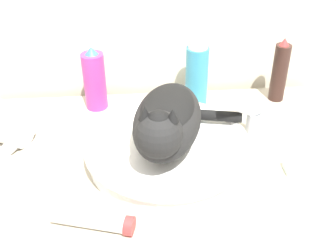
{
  "coord_description": "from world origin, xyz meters",
  "views": [
    {
      "loc": [
        -0.05,
        -0.57,
        1.49
      ],
      "look_at": [
        0.01,
        0.24,
        0.93
      ],
      "focal_mm": 45.0,
      "sensor_mm": 36.0,
      "label": 1
    }
  ],
  "objects_px": {
    "cat": "(167,120)",
    "hair_dryer": "(2,128)",
    "hairspray_can_black": "(280,72)",
    "spray_bottle_trigger": "(95,80)",
    "soap_bar": "(301,167)",
    "cream_tube": "(93,220)",
    "faucet": "(252,116)",
    "mouthwash_bottle": "(197,73)"
  },
  "relations": [
    {
      "from": "cat",
      "to": "spray_bottle_trigger",
      "type": "relative_size",
      "value": 1.71
    },
    {
      "from": "cat",
      "to": "hairspray_can_black",
      "type": "bearing_deg",
      "value": 141.85
    },
    {
      "from": "mouthwash_bottle",
      "to": "hair_dryer",
      "type": "distance_m",
      "value": 0.56
    },
    {
      "from": "soap_bar",
      "to": "hairspray_can_black",
      "type": "bearing_deg",
      "value": 83.33
    },
    {
      "from": "faucet",
      "to": "cream_tube",
      "type": "bearing_deg",
      "value": 18.4
    },
    {
      "from": "faucet",
      "to": "cream_tube",
      "type": "xyz_separation_m",
      "value": [
        -0.4,
        -0.28,
        -0.05
      ]
    },
    {
      "from": "hairspray_can_black",
      "to": "spray_bottle_trigger",
      "type": "distance_m",
      "value": 0.55
    },
    {
      "from": "hairspray_can_black",
      "to": "soap_bar",
      "type": "xyz_separation_m",
      "value": [
        -0.04,
        -0.34,
        -0.08
      ]
    },
    {
      "from": "mouthwash_bottle",
      "to": "cream_tube",
      "type": "distance_m",
      "value": 0.56
    },
    {
      "from": "cream_tube",
      "to": "soap_bar",
      "type": "distance_m",
      "value": 0.51
    },
    {
      "from": "soap_bar",
      "to": "faucet",
      "type": "bearing_deg",
      "value": 123.45
    },
    {
      "from": "hair_dryer",
      "to": "spray_bottle_trigger",
      "type": "bearing_deg",
      "value": -119.97
    },
    {
      "from": "spray_bottle_trigger",
      "to": "cream_tube",
      "type": "distance_m",
      "value": 0.49
    },
    {
      "from": "spray_bottle_trigger",
      "to": "soap_bar",
      "type": "xyz_separation_m",
      "value": [
        0.51,
        -0.34,
        -0.08
      ]
    },
    {
      "from": "cream_tube",
      "to": "hair_dryer",
      "type": "relative_size",
      "value": 1.0
    },
    {
      "from": "hair_dryer",
      "to": "hairspray_can_black",
      "type": "bearing_deg",
      "value": -141.38
    },
    {
      "from": "hair_dryer",
      "to": "cat",
      "type": "bearing_deg",
      "value": -169.78
    },
    {
      "from": "spray_bottle_trigger",
      "to": "faucet",
      "type": "bearing_deg",
      "value": -25.87
    },
    {
      "from": "hairspray_can_black",
      "to": "mouthwash_bottle",
      "type": "bearing_deg",
      "value": -180.0
    },
    {
      "from": "mouthwash_bottle",
      "to": "spray_bottle_trigger",
      "type": "relative_size",
      "value": 1.08
    },
    {
      "from": "spray_bottle_trigger",
      "to": "soap_bar",
      "type": "relative_size",
      "value": 2.43
    },
    {
      "from": "cream_tube",
      "to": "hair_dryer",
      "type": "xyz_separation_m",
      "value": [
        -0.26,
        0.33,
        0.02
      ]
    },
    {
      "from": "cat",
      "to": "hair_dryer",
      "type": "xyz_separation_m",
      "value": [
        -0.43,
        0.14,
        -0.09
      ]
    },
    {
      "from": "mouthwash_bottle",
      "to": "soap_bar",
      "type": "bearing_deg",
      "value": -58.49
    },
    {
      "from": "hair_dryer",
      "to": "cream_tube",
      "type": "bearing_deg",
      "value": 155.88
    },
    {
      "from": "hairspray_can_black",
      "to": "hair_dryer",
      "type": "relative_size",
      "value": 1.1
    },
    {
      "from": "spray_bottle_trigger",
      "to": "cream_tube",
      "type": "height_order",
      "value": "spray_bottle_trigger"
    },
    {
      "from": "spray_bottle_trigger",
      "to": "hair_dryer",
      "type": "xyz_separation_m",
      "value": [
        -0.24,
        -0.15,
        -0.05
      ]
    },
    {
      "from": "faucet",
      "to": "soap_bar",
      "type": "height_order",
      "value": "faucet"
    },
    {
      "from": "mouthwash_bottle",
      "to": "hair_dryer",
      "type": "height_order",
      "value": "mouthwash_bottle"
    },
    {
      "from": "mouthwash_bottle",
      "to": "hair_dryer",
      "type": "bearing_deg",
      "value": -164.4
    },
    {
      "from": "cat",
      "to": "cream_tube",
      "type": "bearing_deg",
      "value": -27.45
    },
    {
      "from": "cream_tube",
      "to": "hairspray_can_black",
      "type": "bearing_deg",
      "value": 42.09
    },
    {
      "from": "cat",
      "to": "faucet",
      "type": "xyz_separation_m",
      "value": [
        0.23,
        0.08,
        -0.06
      ]
    },
    {
      "from": "hairspray_can_black",
      "to": "cream_tube",
      "type": "xyz_separation_m",
      "value": [
        -0.53,
        -0.48,
        -0.08
      ]
    },
    {
      "from": "cat",
      "to": "hair_dryer",
      "type": "bearing_deg",
      "value": -94.03
    },
    {
      "from": "hairspray_can_black",
      "to": "soap_bar",
      "type": "distance_m",
      "value": 0.35
    },
    {
      "from": "faucet",
      "to": "hairspray_can_black",
      "type": "xyz_separation_m",
      "value": [
        0.13,
        0.2,
        0.02
      ]
    },
    {
      "from": "cat",
      "to": "mouthwash_bottle",
      "type": "relative_size",
      "value": 1.58
    },
    {
      "from": "soap_bar",
      "to": "cat",
      "type": "bearing_deg",
      "value": 169.88
    },
    {
      "from": "spray_bottle_trigger",
      "to": "hair_dryer",
      "type": "height_order",
      "value": "spray_bottle_trigger"
    },
    {
      "from": "cream_tube",
      "to": "hair_dryer",
      "type": "distance_m",
      "value": 0.42
    }
  ]
}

